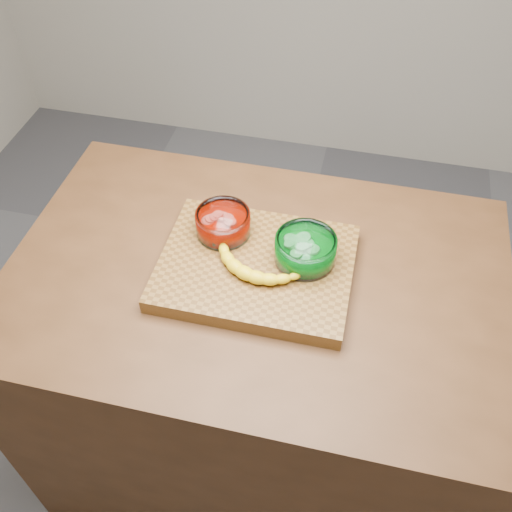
# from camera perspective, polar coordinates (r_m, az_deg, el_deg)

# --- Properties ---
(ground) EXTENTS (3.50, 3.50, 0.00)m
(ground) POSITION_cam_1_polar(r_m,az_deg,el_deg) (2.13, -0.00, -17.75)
(ground) COLOR #505054
(ground) RESTS_ON ground
(counter) EXTENTS (1.20, 0.80, 0.90)m
(counter) POSITION_cam_1_polar(r_m,az_deg,el_deg) (1.73, -0.00, -11.50)
(counter) COLOR #4A2C16
(counter) RESTS_ON ground
(cutting_board) EXTENTS (0.45, 0.35, 0.04)m
(cutting_board) POSITION_cam_1_polar(r_m,az_deg,el_deg) (1.35, -0.00, -1.15)
(cutting_board) COLOR brown
(cutting_board) RESTS_ON counter
(bowl_red) EXTENTS (0.13, 0.13, 0.06)m
(bowl_red) POSITION_cam_1_polar(r_m,az_deg,el_deg) (1.38, -3.31, 3.29)
(bowl_red) COLOR white
(bowl_red) RESTS_ON cutting_board
(bowl_green) EXTENTS (0.14, 0.14, 0.07)m
(bowl_green) POSITION_cam_1_polar(r_m,az_deg,el_deg) (1.32, 4.96, 0.64)
(bowl_green) COLOR white
(bowl_green) RESTS_ON cutting_board
(banana) EXTENTS (0.24, 0.15, 0.04)m
(banana) POSITION_cam_1_polar(r_m,az_deg,el_deg) (1.31, 0.08, -0.58)
(banana) COLOR yellow
(banana) RESTS_ON cutting_board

